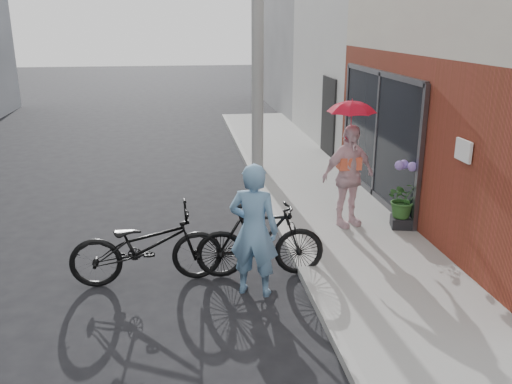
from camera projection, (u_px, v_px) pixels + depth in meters
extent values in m
plane|color=black|center=(241.00, 290.00, 7.46)|extent=(80.00, 80.00, 0.00)
cube|color=gray|center=(345.00, 226.00, 9.61)|extent=(2.20, 24.00, 0.12)
cube|color=#9E9E99|center=(281.00, 230.00, 9.45)|extent=(0.12, 24.00, 0.12)
cube|color=black|center=(378.00, 136.00, 10.77)|extent=(0.06, 3.80, 2.40)
cube|color=white|center=(464.00, 150.00, 7.52)|extent=(0.04, 0.40, 0.30)
cube|color=silver|center=(449.00, 22.00, 15.86)|extent=(8.00, 6.00, 7.00)
cube|color=gray|center=(368.00, 22.00, 22.47)|extent=(8.00, 8.00, 7.00)
cylinder|color=#9E9E99|center=(258.00, 23.00, 12.21)|extent=(0.28, 0.28, 7.00)
imported|color=#6691B6|center=(254.00, 230.00, 7.11)|extent=(0.78, 0.65, 1.82)
imported|color=black|center=(147.00, 246.00, 7.53)|extent=(2.14, 0.85, 1.11)
imported|color=black|center=(260.00, 240.00, 7.71)|extent=(1.87, 0.61, 1.11)
imported|color=beige|center=(348.00, 176.00, 9.25)|extent=(1.12, 0.76, 1.77)
imported|color=red|center=(352.00, 104.00, 8.88)|extent=(0.78, 0.78, 0.68)
cube|color=black|center=(401.00, 222.00, 9.37)|extent=(0.43, 0.43, 0.19)
imported|color=#2A5823|center=(403.00, 199.00, 9.25)|extent=(0.59, 0.51, 0.65)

